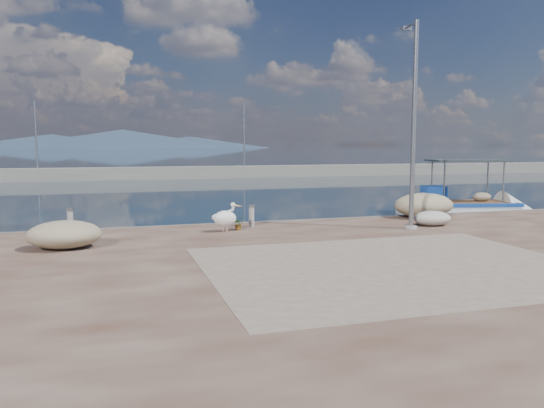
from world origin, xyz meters
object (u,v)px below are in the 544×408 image
Objects in this scene: lamp_post at (413,133)px; bollard_near at (252,215)px; boat_right at (464,209)px; pelican at (225,218)px.

lamp_post is 8.98× the size of bollard_near.
lamp_post is at bearing -124.76° from boat_right.
lamp_post reaches higher than pelican.
boat_right reaches higher than pelican.
pelican is 6.98m from lamp_post.
boat_right is at bearing 18.00° from bollard_near.
boat_right is 6.61× the size of pelican.
pelican is at bearing -142.72° from bollard_near.
boat_right is 9.57m from lamp_post.
lamp_post is at bearing 10.56° from pelican.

